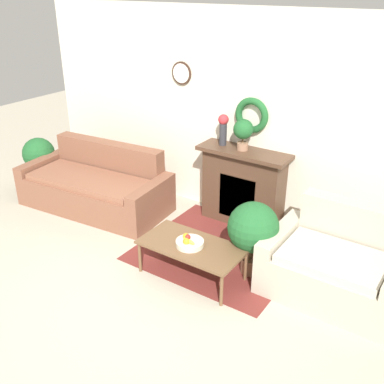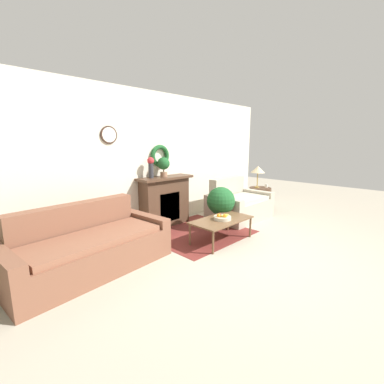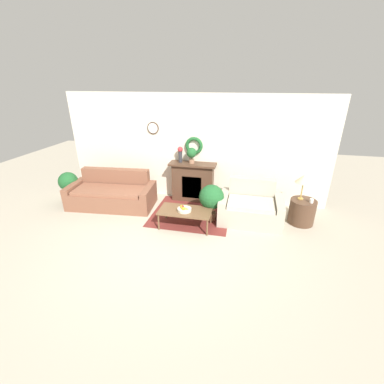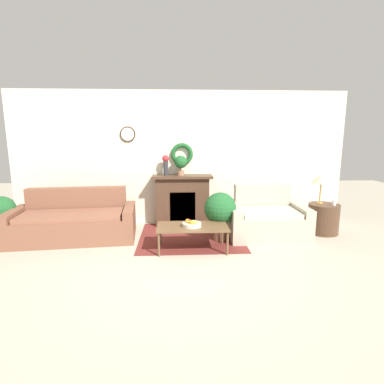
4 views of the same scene
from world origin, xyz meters
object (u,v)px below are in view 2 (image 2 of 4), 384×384
(couch_left, at_px, (89,247))
(loveseat_right, at_px, (238,205))
(fireplace, at_px, (165,201))
(vase_on_mantel_left, at_px, (151,166))
(potted_plant_on_mantel, at_px, (164,165))
(coffee_table, at_px, (222,221))
(fruit_bowl, at_px, (222,218))
(side_table_by_loveseat, at_px, (260,198))
(table_lamp, at_px, (258,170))
(mug, at_px, (266,186))
(potted_plant_floor_by_loveseat, at_px, (221,202))

(couch_left, distance_m, loveseat_right, 3.44)
(fireplace, distance_m, vase_on_mantel_left, 0.81)
(loveseat_right, height_order, potted_plant_on_mantel, potted_plant_on_mantel)
(vase_on_mantel_left, bearing_deg, coffee_table, -71.76)
(loveseat_right, xyz_separation_m, fruit_bowl, (-1.39, -0.64, 0.12))
(side_table_by_loveseat, bearing_deg, fireplace, 165.69)
(fireplace, xyz_separation_m, vase_on_mantel_left, (-0.33, 0.01, 0.74))
(fireplace, height_order, table_lamp, table_lamp)
(fruit_bowl, bearing_deg, couch_left, 161.92)
(coffee_table, xyz_separation_m, table_lamp, (2.43, 0.77, 0.66))
(mug, bearing_deg, potted_plant_floor_by_loveseat, -174.77)
(coffee_table, height_order, fruit_bowl, fruit_bowl)
(couch_left, relative_size, potted_plant_floor_by_loveseat, 2.56)
(coffee_table, xyz_separation_m, mug, (2.63, 0.62, 0.24))
(side_table_by_loveseat, height_order, potted_plant_floor_by_loveseat, potted_plant_floor_by_loveseat)
(fireplace, relative_size, potted_plant_on_mantel, 3.05)
(mug, relative_size, potted_plant_floor_by_loveseat, 0.11)
(fruit_bowl, relative_size, potted_plant_floor_by_loveseat, 0.35)
(fruit_bowl, xyz_separation_m, side_table_by_loveseat, (2.52, 0.75, -0.16))
(side_table_by_loveseat, bearing_deg, fruit_bowl, -163.51)
(fireplace, relative_size, fruit_bowl, 3.98)
(fireplace, xyz_separation_m, couch_left, (-1.94, -0.75, -0.21))
(coffee_table, bearing_deg, loveseat_right, 23.89)
(fruit_bowl, bearing_deg, loveseat_right, 24.63)
(couch_left, xyz_separation_m, table_lamp, (4.50, 0.13, 0.72))
(couch_left, distance_m, fruit_bowl, 2.16)
(table_lamp, bearing_deg, fireplace, 166.49)
(coffee_table, xyz_separation_m, side_table_by_loveseat, (2.50, 0.72, -0.09))
(table_lamp, xyz_separation_m, potted_plant_on_mantel, (-2.60, 0.60, 0.25))
(fireplace, height_order, fruit_bowl, fireplace)
(coffee_table, bearing_deg, potted_plant_floor_by_loveseat, 40.12)
(coffee_table, relative_size, side_table_by_loveseat, 2.02)
(couch_left, height_order, table_lamp, table_lamp)
(potted_plant_floor_by_loveseat, bearing_deg, couch_left, 175.20)
(table_lamp, height_order, potted_plant_on_mantel, potted_plant_on_mantel)
(mug, distance_m, vase_on_mantel_left, 3.25)
(vase_on_mantel_left, bearing_deg, couch_left, -154.88)
(potted_plant_on_mantel, bearing_deg, vase_on_mantel_left, 176.16)
(fireplace, distance_m, couch_left, 2.09)
(fireplace, xyz_separation_m, loveseat_right, (1.51, -0.78, -0.21))
(table_lamp, bearing_deg, fruit_bowl, -161.88)
(loveseat_right, xyz_separation_m, potted_plant_on_mantel, (-1.54, 0.77, 0.96))
(fireplace, distance_m, potted_plant_on_mantel, 0.75)
(loveseat_right, relative_size, mug, 15.15)
(fruit_bowl, xyz_separation_m, mug, (2.64, 0.65, 0.17))
(coffee_table, xyz_separation_m, potted_plant_floor_by_loveseat, (0.50, 0.42, 0.18))
(couch_left, height_order, coffee_table, couch_left)
(fireplace, relative_size, coffee_table, 1.06)
(side_table_by_loveseat, xyz_separation_m, potted_plant_on_mantel, (-2.67, 0.66, 0.99))
(loveseat_right, bearing_deg, fruit_bowl, -154.81)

